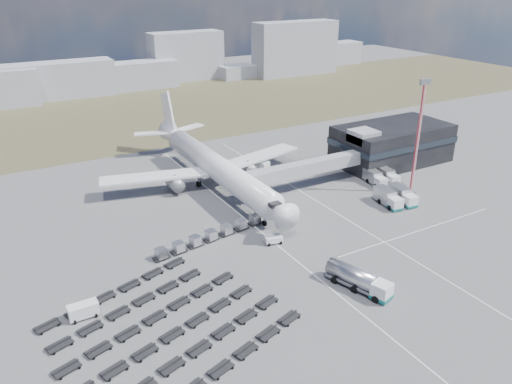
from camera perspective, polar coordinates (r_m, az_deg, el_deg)
ground at (r=93.18m, az=3.83°, el=-6.05°), size 420.00×420.00×0.00m
grass_strip at (r=188.46m, az=-15.10°, el=8.68°), size 420.00×90.00×0.01m
lane_markings at (r=100.39m, az=7.56°, el=-3.89°), size 47.12×110.00×0.01m
terminal at (r=136.55m, az=15.23°, el=5.41°), size 30.40×16.40×11.00m
jet_bridge at (r=114.44m, az=4.93°, el=2.55°), size 30.30×3.80×7.05m
airliner at (r=116.65m, az=-4.88°, el=3.09°), size 51.59×64.53×17.62m
skyline at (r=222.37m, az=-20.06°, el=12.58°), size 314.94×27.43×25.33m
fuel_tanker at (r=81.66m, az=11.63°, el=-9.75°), size 5.91×11.42×3.58m
pushback_tug at (r=93.26m, az=1.99°, el=-5.45°), size 3.60×2.50×1.48m
utility_van at (r=78.65m, az=-19.12°, el=-12.71°), size 4.33×2.01×2.30m
catering_truck at (r=126.04m, az=0.09°, el=2.95°), size 4.99×7.10×3.02m
service_trucks_near at (r=112.58m, az=15.63°, el=-0.50°), size 7.40×8.51×3.12m
service_trucks_far at (r=123.00m, az=14.11°, el=1.70°), size 7.07×8.09×2.94m
uld_row at (r=94.26m, az=-5.14°, el=-4.94°), size 24.12×5.73×1.87m
baggage_dollies at (r=73.83m, az=-10.57°, el=-15.03°), size 36.32×33.72×0.83m
floodlight_mast at (r=115.88m, az=18.01°, el=5.88°), size 2.48×2.00×25.92m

